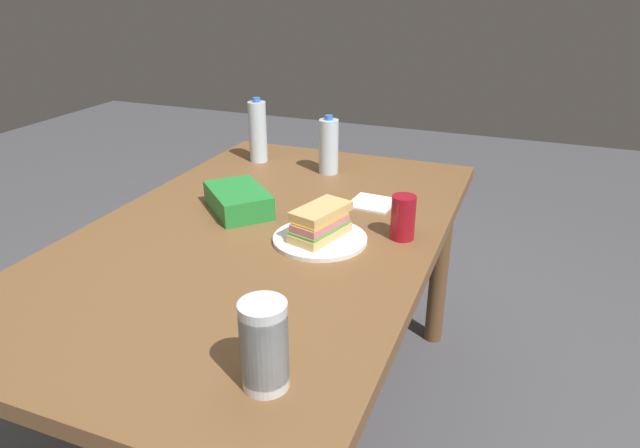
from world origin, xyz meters
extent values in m
plane|color=#4C4C51|center=(0.00, 0.00, 0.00)|extent=(8.00, 8.00, 0.00)
cube|color=brown|center=(0.00, 0.00, 0.71)|extent=(1.57, 0.96, 0.04)
cylinder|color=brown|center=(0.70, -0.40, 0.35)|extent=(0.07, 0.07, 0.69)
cylinder|color=brown|center=(0.70, 0.40, 0.35)|extent=(0.07, 0.07, 0.69)
cylinder|color=white|center=(-0.01, -0.18, 0.74)|extent=(0.25, 0.25, 0.01)
cube|color=#DBB26B|center=(-0.01, -0.18, 0.75)|extent=(0.19, 0.13, 0.02)
cube|color=#599E3F|center=(-0.01, -0.18, 0.77)|extent=(0.18, 0.13, 0.01)
cube|color=#C6727A|center=(-0.01, -0.18, 0.78)|extent=(0.17, 0.12, 0.02)
cube|color=yellow|center=(-0.01, -0.18, 0.80)|extent=(0.17, 0.12, 0.01)
cube|color=#DBB26B|center=(0.01, -0.18, 0.81)|extent=(0.19, 0.13, 0.02)
cylinder|color=maroon|center=(0.09, -0.38, 0.79)|extent=(0.07, 0.07, 0.12)
cube|color=#268C38|center=(0.10, 0.13, 0.77)|extent=(0.27, 0.27, 0.07)
cylinder|color=silver|center=(0.53, 0.00, 0.83)|extent=(0.07, 0.07, 0.19)
cylinder|color=blue|center=(0.53, 0.00, 0.93)|extent=(0.03, 0.03, 0.02)
cylinder|color=silver|center=(-0.58, -0.30, 0.78)|extent=(0.08, 0.08, 0.09)
cylinder|color=silver|center=(-0.58, -0.30, 0.80)|extent=(0.08, 0.08, 0.09)
cylinder|color=silver|center=(-0.58, -0.30, 0.81)|extent=(0.08, 0.08, 0.09)
cylinder|color=silver|center=(-0.58, -0.30, 0.83)|extent=(0.08, 0.08, 0.09)
cylinder|color=silver|center=(-0.58, -0.30, 0.85)|extent=(0.08, 0.08, 0.09)
cylinder|color=silver|center=(0.56, 0.30, 0.84)|extent=(0.07, 0.07, 0.23)
cylinder|color=blue|center=(0.56, 0.30, 0.96)|extent=(0.03, 0.03, 0.02)
cube|color=white|center=(0.30, -0.23, 0.73)|extent=(0.14, 0.14, 0.01)
camera|label=1|loc=(-1.28, -0.68, 1.40)|focal=31.71mm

